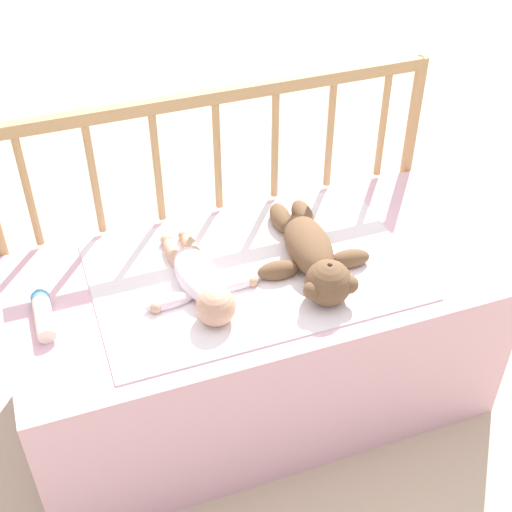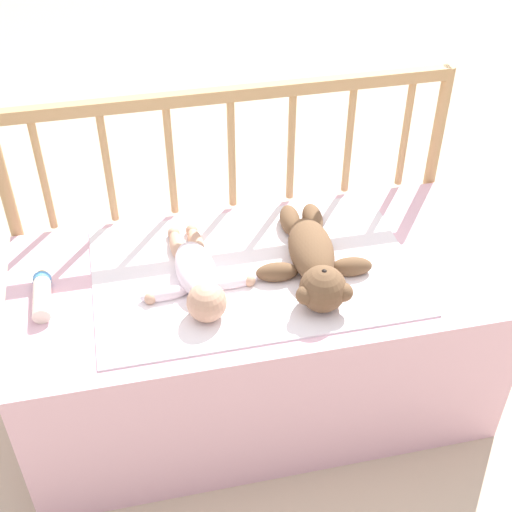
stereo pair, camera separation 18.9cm
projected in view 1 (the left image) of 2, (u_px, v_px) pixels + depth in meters
The scene contains 7 objects.
ground_plane at pixel (256, 394), 2.25m from camera, with size 12.00×12.00×0.00m, color #C6B293.
crib_mattress at pixel (256, 338), 2.09m from camera, with size 1.32×0.62×0.50m.
crib_rail at pixel (218, 172), 2.09m from camera, with size 1.32×0.04×0.89m.
blanket at pixel (253, 271), 1.93m from camera, with size 0.86×0.55×0.01m.
teddy_bear at pixel (313, 254), 1.92m from camera, with size 0.32×0.47×0.12m.
baby at pixel (200, 281), 1.85m from camera, with size 0.32×0.41×0.10m.
baby_bottle at pixel (43, 313), 1.78m from camera, with size 0.05×0.18×0.05m.
Camera 1 is at (-0.49, -1.37, 1.77)m, focal length 50.00 mm.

